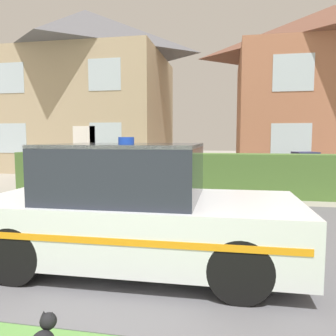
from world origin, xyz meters
The scene contains 6 objects.
road_strip centered at (0.00, 4.15, 0.01)m, with size 28.00×5.58×0.01m, color #5B5B60.
garden_hedge centered at (0.06, 8.05, 0.59)m, with size 10.37×0.73×1.17m, color #4C7233.
police_car centered at (0.02, 2.84, 0.72)m, with size 3.89×1.76×1.61m.
house_left centered at (-6.10, 15.07, 4.10)m, with size 8.33×6.51×8.04m.
house_right centered at (5.52, 14.68, 3.72)m, with size 8.31×6.96×7.30m.
wheelie_bin centered at (3.44, 9.49, 0.59)m, with size 0.77×0.74×1.18m.
Camera 1 is at (1.14, -1.04, 1.61)m, focal length 35.00 mm.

